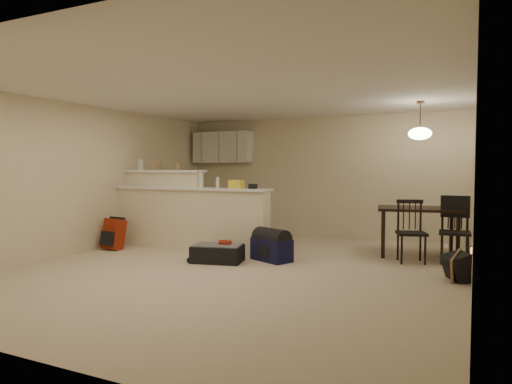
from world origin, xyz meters
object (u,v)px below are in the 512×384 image
Objects in this scene: dining_chair_far at (455,231)px; red_backpack at (114,234)px; suitcase at (218,254)px; pendant_lamp at (420,133)px; dining_table at (418,213)px; black_daypack at (459,267)px; navy_duffel at (272,250)px; dining_chair_near at (411,231)px.

dining_chair_far reaches higher than red_backpack.
pendant_lamp is at bearing 20.53° from suitcase.
dining_table reaches higher than black_daypack.
dining_chair_near is at bearing 46.71° from navy_duffel.
dining_table is 3.68× the size of black_daypack.
suitcase is 1.97× the size of black_daypack.
dining_chair_far is 1.33× the size of suitcase.
pendant_lamp is 1.63× the size of black_daypack.
pendant_lamp reaches higher than dining_table.
suitcase is at bearing -156.35° from dining_table.
black_daypack is (0.68, -0.89, -0.30)m from dining_chair_near.
black_daypack is (0.09, -1.09, -0.33)m from dining_chair_far.
dining_chair_near is at bearing -93.30° from pendant_lamp.
dining_chair_far reaches higher than black_daypack.
black_daypack is at bearing -7.76° from suitcase.
dining_chair_far is 2.75m from navy_duffel.
dining_chair_near is 1.16m from black_daypack.
black_daypack is at bearing -66.33° from pendant_lamp.
suitcase is at bearing -123.40° from navy_duffel.
red_backpack is at bearing -169.81° from dining_chair_far.
dining_chair_near reaches higher than red_backpack.
black_daypack is at bearing -70.75° from dining_chair_near.
navy_duffel is (-1.99, -1.38, -0.52)m from dining_table.
dining_table is 0.71m from dining_chair_far.
pendant_lamp reaches higher than black_daypack.
dining_chair_near reaches higher than navy_duffel.
red_backpack is at bearing 174.13° from dining_chair_near.
suitcase is at bearing -173.53° from dining_chair_near.
navy_duffel is (-2.55, -0.99, -0.32)m from dining_chair_far.
dining_chair_near is (-0.03, -0.59, -1.52)m from pendant_lamp.
dining_chair_far is at bearing -20.82° from black_daypack.
pendant_lamp reaches higher than suitcase.
dining_chair_far is 3.57m from suitcase.
suitcase is 1.40× the size of red_backpack.
dining_chair_far is at bearing 10.19° from suitcase.
red_backpack is at bearing -171.62° from dining_table.
dining_chair_near is at bearing -164.35° from dining_chair_far.
navy_duffel is (2.91, 0.28, -0.09)m from red_backpack.
red_backpack is 1.41× the size of black_daypack.
black_daypack is (3.34, 0.33, 0.04)m from suitcase.
dining_chair_far is 1.85× the size of red_backpack.
dining_chair_far reaches higher than dining_chair_near.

